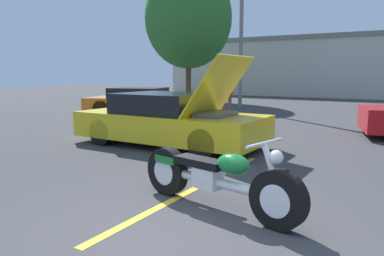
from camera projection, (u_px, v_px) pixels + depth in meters
ground_plane at (166, 247)px, 3.78m from camera, size 80.00×80.00×0.00m
parking_stripe_foreground at (196, 188)px, 5.70m from camera, size 0.12×4.65×0.01m
far_building at (383, 64)px, 25.56m from camera, size 32.00×4.20×4.40m
light_pole at (243, 27)px, 17.16m from camera, size 1.21×0.28×6.92m
tree_background at (188, 18)px, 22.12m from camera, size 5.15×5.15×7.90m
motorcycle at (215, 178)px, 4.77m from camera, size 2.47×0.85×0.98m
show_car_hood_open at (170, 120)px, 8.99m from camera, size 4.62×2.00×2.11m
parked_car_left_row at (142, 103)px, 14.73m from camera, size 4.70×2.91×1.16m
spectator_near_motorcycle at (227, 91)px, 12.95m from camera, size 0.52×0.24×1.84m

